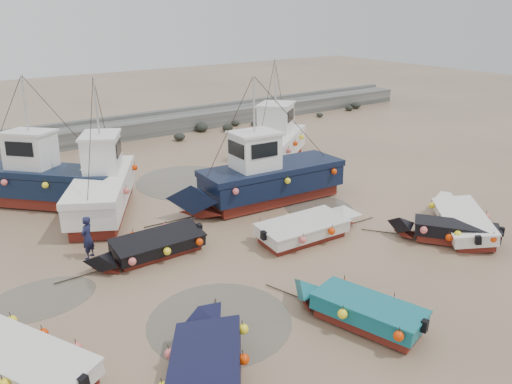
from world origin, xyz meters
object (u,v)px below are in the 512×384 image
dinghy_3 (462,218)px  dinghy_6 (447,229)px  dinghy_0 (17,355)px  dinghy_4 (149,245)px  dinghy_5 (309,226)px  cabin_boat_3 (276,141)px  dinghy_1 (209,366)px  cabin_boat_2 (262,178)px  dinghy_2 (357,306)px  cabin_boat_0 (39,178)px  person (90,258)px  cabin_boat_1 (104,182)px

dinghy_3 → dinghy_6: same height
dinghy_0 → dinghy_4: bearing=9.5°
dinghy_5 → cabin_boat_3: cabin_boat_3 is taller
dinghy_1 → dinghy_5: 9.37m
cabin_boat_2 → dinghy_1: bearing=142.8°
dinghy_2 → cabin_boat_3: bearing=43.7°
dinghy_2 → cabin_boat_2: (3.41, 9.80, 0.78)m
dinghy_1 → cabin_boat_3: size_ratio=0.70×
dinghy_0 → cabin_boat_0: 12.88m
dinghy_5 → dinghy_1: bearing=-54.2°
dinghy_2 → dinghy_4: size_ratio=0.93×
dinghy_0 → dinghy_3: 17.92m
dinghy_1 → dinghy_3: 14.06m
person → cabin_boat_1: bearing=-158.0°
dinghy_6 → dinghy_3: bearing=-24.1°
dinghy_2 → cabin_boat_0: 16.92m
cabin_boat_3 → person: bearing=-103.6°
dinghy_0 → person: bearing=29.4°
dinghy_0 → person: (3.59, 5.40, -0.54)m
cabin_boat_3 → dinghy_6: bearing=-41.5°
dinghy_2 → cabin_boat_3: cabin_boat_3 is taller
dinghy_5 → cabin_boat_3: size_ratio=0.74×
dinghy_2 → dinghy_4: bearing=97.2°
dinghy_3 → dinghy_5: 6.87m
dinghy_5 → cabin_boat_3: bearing=152.6°
cabin_boat_0 → dinghy_0: bearing=-150.0°
dinghy_3 → cabin_boat_3: size_ratio=0.67×
cabin_boat_2 → dinghy_5: bearing=175.7°
dinghy_3 → dinghy_4: same height
dinghy_3 → cabin_boat_3: cabin_boat_3 is taller
dinghy_6 → cabin_boat_1: size_ratio=0.53×
dinghy_0 → cabin_boat_3: 20.64m
cabin_boat_0 → cabin_boat_2: (9.00, -6.16, -0.02)m
dinghy_2 → cabin_boat_0: (-5.59, 15.95, 0.79)m
dinghy_5 → dinghy_2: bearing=-24.2°
dinghy_6 → cabin_boat_1: cabin_boat_1 is taller
dinghy_3 → dinghy_5: bearing=-165.4°
dinghy_1 → dinghy_6: 12.38m
dinghy_0 → cabin_boat_1: size_ratio=0.67×
dinghy_2 → dinghy_5: same height
cabin_boat_2 → dinghy_3: bearing=-139.8°
dinghy_6 → person: size_ratio=2.79×
dinghy_3 → dinghy_4: bearing=-161.5°
cabin_boat_2 → cabin_boat_3: size_ratio=1.24×
dinghy_0 → cabin_boat_0: size_ratio=0.77×
dinghy_4 → dinghy_6: (10.71, -5.79, 0.01)m
dinghy_0 → dinghy_2: bearing=-48.5°
cabin_boat_3 → person: cabin_boat_3 is taller
cabin_boat_2 → cabin_boat_3: 6.99m
dinghy_6 → cabin_boat_0: (-12.77, 14.09, 0.79)m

